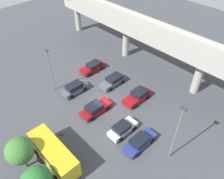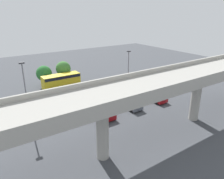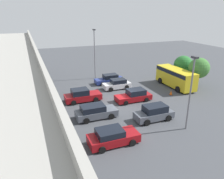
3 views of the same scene
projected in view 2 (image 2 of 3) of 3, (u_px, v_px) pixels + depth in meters
The scene contains 15 objects.
ground_plane at pixel (101, 102), 38.10m from camera, with size 100.47×100.47×0.00m, color #424449.
highway_overpass at pixel (158, 88), 25.78m from camera, with size 48.21×6.06×7.95m.
parked_car_0 at pixel (155, 97), 38.52m from camera, with size 2.22×4.67×1.52m.
parked_car_1 at pixel (122, 89), 41.78m from camera, with size 2.03×4.36×1.73m.
parked_car_2 at pixel (130, 103), 35.69m from camera, with size 2.15×4.68×1.59m.
parked_car_3 at pixel (95, 95), 39.12m from camera, with size 2.15×4.89×1.62m.
parked_car_4 at pixel (102, 112), 32.73m from camera, with size 2.22×4.87×1.72m.
parked_car_5 at pixel (68, 102), 36.14m from camera, with size 2.04×4.30×1.53m.
parked_car_6 at pixel (50, 107), 34.49m from camera, with size 2.01×4.89×1.53m.
shuttle_bus at pixel (61, 80), 44.13m from camera, with size 7.53×2.70×2.89m.
lamp_post_near_aisle at pixel (25, 88), 30.01m from camera, with size 0.70×0.35×8.65m.
lamp_post_mid_lot at pixel (128, 66), 43.63m from camera, with size 0.70×0.35×7.57m.
tree_front_left at pixel (63, 69), 46.76m from camera, with size 3.15×3.15×4.81m.
tree_front_centre at pixel (44, 73), 45.03m from camera, with size 3.20×3.20×4.36m.
traffic_cone at pixel (80, 88), 43.95m from camera, with size 0.44×0.44×0.70m.
Camera 2 is at (18.15, 29.98, 15.23)m, focal length 35.00 mm.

